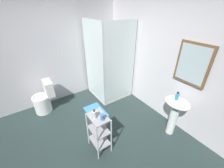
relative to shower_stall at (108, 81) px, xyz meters
The scene contains 12 objects.
ground_plane 1.76m from the shower_stall, 46.02° to the right, with size 4.20×4.20×0.02m, color #253432.
wall_back 1.56m from the shower_stall, 27.92° to the left, with size 4.20×0.14×2.50m.
wall_left 1.60m from the shower_stall, 118.83° to the right, with size 0.10×4.20×2.50m, color silver.
shower_stall is the anchor object (origin of this frame).
pedestal_sink 1.85m from the shower_stall, ahead, with size 0.46×0.37×0.81m.
sink_faucet 1.91m from the shower_stall, 12.98° to the left, with size 0.03×0.03×0.10m, color silver.
toilet 1.65m from the shower_stall, 100.58° to the right, with size 0.37×0.49×0.76m.
storage_cart 1.69m from the shower_stall, 38.39° to the right, with size 0.38×0.28×0.74m.
hand_soap_bottle 1.86m from the shower_stall, ahead, with size 0.06×0.06×0.16m.
lotion_bottle_white 1.76m from the shower_stall, 40.03° to the right, with size 0.07×0.07×0.17m.
rinse_cup 1.78m from the shower_stall, 35.78° to the right, with size 0.06×0.06×0.10m, color #3870B2.
bath_mat 0.91m from the shower_stall, 56.57° to the right, with size 0.60×0.40×0.02m, color teal.
Camera 1 is at (1.65, -0.58, 2.30)m, focal length 22.66 mm.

